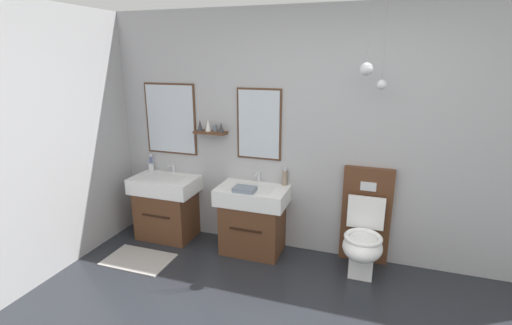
% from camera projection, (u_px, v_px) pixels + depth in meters
% --- Properties ---
extents(wall_back, '(5.17, 0.43, 2.51)m').
position_uv_depth(wall_back, '(335.00, 137.00, 3.72)').
color(wall_back, '#A8A8AA').
rests_on(wall_back, ground).
extents(bath_mat, '(0.68, 0.44, 0.01)m').
position_uv_depth(bath_mat, '(139.00, 260.00, 3.86)').
color(bath_mat, '#9E9993').
rests_on(bath_mat, ground).
extents(vanity_sink_left, '(0.73, 0.49, 0.73)m').
position_uv_depth(vanity_sink_left, '(167.00, 205.00, 4.29)').
color(vanity_sink_left, '#56331E').
rests_on(vanity_sink_left, ground).
extents(tap_on_left_sink, '(0.03, 0.13, 0.11)m').
position_uv_depth(tap_on_left_sink, '(173.00, 167.00, 4.34)').
color(tap_on_left_sink, silver).
rests_on(tap_on_left_sink, vanity_sink_left).
extents(vanity_sink_right, '(0.73, 0.49, 0.73)m').
position_uv_depth(vanity_sink_right, '(253.00, 217.00, 3.97)').
color(vanity_sink_right, '#56331E').
rests_on(vanity_sink_right, ground).
extents(tap_on_right_sink, '(0.03, 0.13, 0.11)m').
position_uv_depth(tap_on_right_sink, '(258.00, 176.00, 4.01)').
color(tap_on_right_sink, silver).
rests_on(tap_on_right_sink, vanity_sink_right).
extents(toilet, '(0.48, 0.62, 1.00)m').
position_uv_depth(toilet, '(364.00, 234.00, 3.61)').
color(toilet, '#56331E').
rests_on(toilet, ground).
extents(toothbrush_cup, '(0.07, 0.07, 0.21)m').
position_uv_depth(toothbrush_cup, '(151.00, 166.00, 4.42)').
color(toothbrush_cup, silver).
rests_on(toothbrush_cup, vanity_sink_left).
extents(soap_dispenser, '(0.06, 0.06, 0.19)m').
position_uv_depth(soap_dispenser, '(285.00, 178.00, 3.91)').
color(soap_dispenser, gray).
rests_on(soap_dispenser, vanity_sink_right).
extents(folded_hand_towel, '(0.22, 0.16, 0.04)m').
position_uv_depth(folded_hand_towel, '(245.00, 189.00, 3.75)').
color(folded_hand_towel, gray).
rests_on(folded_hand_towel, vanity_sink_right).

